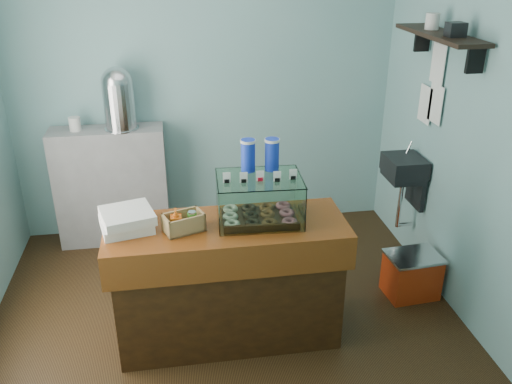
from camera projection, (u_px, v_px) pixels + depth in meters
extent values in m
plane|color=black|center=(226.00, 312.00, 4.17)|extent=(3.50, 3.50, 0.00)
cube|color=#74A7A9|center=(204.00, 87.00, 4.93)|extent=(3.50, 0.04, 2.80)
cube|color=#74A7A9|center=(257.00, 259.00, 2.24)|extent=(3.50, 0.04, 2.80)
cube|color=#74A7A9|center=(467.00, 128.00, 3.84)|extent=(0.04, 3.00, 2.80)
cube|color=black|center=(404.00, 166.00, 4.52)|extent=(0.30, 0.35, 0.15)
cube|color=black|center=(416.00, 187.00, 4.62)|extent=(0.04, 0.30, 0.35)
cylinder|color=silver|center=(409.00, 148.00, 4.57)|extent=(0.02, 0.02, 0.12)
cylinder|color=silver|center=(400.00, 203.00, 4.66)|extent=(0.04, 0.04, 0.45)
cube|color=black|center=(440.00, 35.00, 3.83)|extent=(0.25, 1.00, 0.03)
cube|color=black|center=(475.00, 60.00, 3.53)|extent=(0.12, 0.03, 0.18)
cube|color=black|center=(422.00, 40.00, 4.24)|extent=(0.12, 0.03, 0.18)
cube|color=white|center=(436.00, 104.00, 4.22)|extent=(0.01, 0.21, 0.30)
cube|color=white|center=(425.00, 104.00, 4.39)|extent=(0.01, 0.21, 0.30)
cube|color=white|center=(438.00, 64.00, 4.14)|extent=(0.01, 0.21, 0.30)
cube|color=#41220C|center=(228.00, 285.00, 3.77)|extent=(1.50, 0.56, 0.84)
cube|color=#50220A|center=(227.00, 229.00, 3.58)|extent=(1.60, 0.60, 0.06)
cube|color=#50220A|center=(232.00, 267.00, 3.38)|extent=(1.60, 0.04, 0.18)
cube|color=gray|center=(112.00, 186.00, 5.00)|extent=(1.00, 0.32, 1.10)
cube|color=black|center=(259.00, 218.00, 3.63)|extent=(0.51, 0.37, 0.02)
torus|color=beige|center=(233.00, 224.00, 3.50)|extent=(0.10, 0.10, 0.03)
torus|color=black|center=(252.00, 223.00, 3.51)|extent=(0.10, 0.10, 0.03)
torus|color=brown|center=(271.00, 222.00, 3.52)|extent=(0.10, 0.10, 0.03)
torus|color=#C85E7B|center=(290.00, 221.00, 3.54)|extent=(0.10, 0.10, 0.03)
torus|color=beige|center=(231.00, 216.00, 3.60)|extent=(0.10, 0.10, 0.03)
torus|color=black|center=(250.00, 215.00, 3.62)|extent=(0.10, 0.10, 0.03)
torus|color=brown|center=(268.00, 214.00, 3.63)|extent=(0.10, 0.10, 0.03)
torus|color=#C85E7B|center=(287.00, 213.00, 3.64)|extent=(0.10, 0.10, 0.03)
torus|color=beige|center=(230.00, 208.00, 3.71)|extent=(0.10, 0.10, 0.03)
torus|color=black|center=(248.00, 208.00, 3.72)|extent=(0.10, 0.10, 0.03)
torus|color=brown|center=(266.00, 207.00, 3.73)|extent=(0.10, 0.10, 0.03)
torus|color=#C85E7B|center=(284.00, 206.00, 3.75)|extent=(0.10, 0.10, 0.03)
cube|color=white|center=(263.00, 213.00, 3.39)|extent=(0.55, 0.03, 0.30)
cube|color=white|center=(256.00, 187.00, 3.75)|extent=(0.55, 0.03, 0.30)
cube|color=white|center=(218.00, 202.00, 3.55)|extent=(0.03, 0.40, 0.30)
cube|color=white|center=(300.00, 198.00, 3.60)|extent=(0.03, 0.40, 0.30)
cube|color=white|center=(259.00, 178.00, 3.51)|extent=(0.58, 0.44, 0.01)
cube|color=white|center=(227.00, 177.00, 3.43)|extent=(0.05, 0.01, 0.07)
cube|color=black|center=(227.00, 181.00, 3.44)|extent=(0.03, 0.02, 0.02)
cube|color=white|center=(243.00, 177.00, 3.44)|extent=(0.05, 0.01, 0.07)
cube|color=black|center=(244.00, 180.00, 3.45)|extent=(0.03, 0.02, 0.02)
cube|color=white|center=(260.00, 176.00, 3.45)|extent=(0.05, 0.01, 0.07)
cube|color=red|center=(260.00, 179.00, 3.46)|extent=(0.03, 0.02, 0.02)
cube|color=white|center=(277.00, 175.00, 3.46)|extent=(0.05, 0.01, 0.07)
cube|color=black|center=(277.00, 179.00, 3.47)|extent=(0.03, 0.02, 0.02)
cube|color=white|center=(293.00, 175.00, 3.47)|extent=(0.05, 0.01, 0.07)
cube|color=black|center=(293.00, 178.00, 3.48)|extent=(0.03, 0.02, 0.02)
cylinder|color=#1735C7|center=(248.00, 155.00, 3.57)|extent=(0.09, 0.09, 0.22)
cylinder|color=silver|center=(248.00, 141.00, 3.53)|extent=(0.10, 0.10, 0.02)
cylinder|color=#1735C7|center=(272.00, 154.00, 3.59)|extent=(0.09, 0.09, 0.22)
cylinder|color=silver|center=(272.00, 140.00, 3.55)|extent=(0.10, 0.10, 0.02)
cube|color=tan|center=(184.00, 230.00, 3.50)|extent=(0.29, 0.23, 0.01)
cube|color=tan|center=(188.00, 227.00, 3.42)|extent=(0.24, 0.10, 0.12)
cube|color=tan|center=(180.00, 218.00, 3.53)|extent=(0.24, 0.10, 0.12)
cube|color=tan|center=(166.00, 227.00, 3.42)|extent=(0.06, 0.15, 0.12)
cube|color=tan|center=(201.00, 218.00, 3.53)|extent=(0.06, 0.15, 0.12)
imported|color=#CE5A13|center=(176.00, 220.00, 3.44)|extent=(0.09, 0.09, 0.16)
cylinder|color=#398B25|center=(192.00, 220.00, 3.50)|extent=(0.06, 0.06, 0.10)
cylinder|color=silver|center=(192.00, 212.00, 3.48)|extent=(0.05, 0.05, 0.01)
cube|color=silver|center=(126.00, 224.00, 3.52)|extent=(0.38, 0.38, 0.06)
cube|color=silver|center=(127.00, 216.00, 3.48)|extent=(0.39, 0.39, 0.06)
cylinder|color=silver|center=(122.00, 128.00, 4.77)|extent=(0.30, 0.30, 0.01)
cylinder|color=silver|center=(119.00, 105.00, 4.68)|extent=(0.27, 0.27, 0.41)
sphere|color=silver|center=(117.00, 82.00, 4.60)|extent=(0.27, 0.27, 0.27)
cube|color=red|center=(411.00, 276.00, 4.32)|extent=(0.41, 0.32, 0.34)
cube|color=silver|center=(414.00, 256.00, 4.25)|extent=(0.44, 0.35, 0.02)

